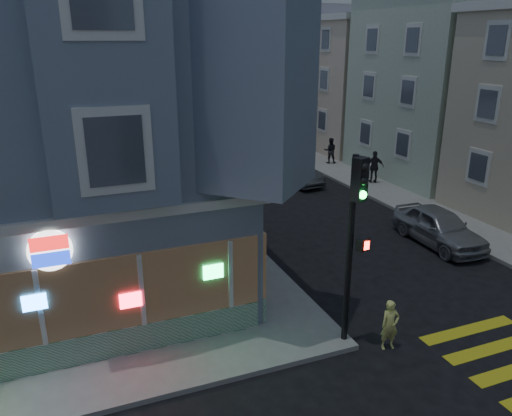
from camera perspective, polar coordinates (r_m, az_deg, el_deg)
sidewalk_ne at (r=41.61m, az=19.21°, el=6.78°), size 24.00×42.00×0.15m
row_house_b at (r=33.43m, az=23.38°, el=12.83°), size 12.00×8.60×10.50m
row_house_c at (r=40.38m, az=14.15°, el=13.49°), size 12.00×8.60×9.00m
row_house_d at (r=47.92m, az=7.80°, el=15.54°), size 12.00×8.60×10.50m
utility_pole at (r=35.64m, az=4.98°, el=13.57°), size 2.20×0.30×9.00m
street_tree_near at (r=41.23m, az=1.38°, el=13.14°), size 3.00×3.00×5.30m
street_tree_far at (r=48.66m, az=-2.42°, el=14.01°), size 3.00×3.00×5.30m
running_child at (r=14.29m, az=15.06°, el=-12.79°), size 0.56×0.41×1.42m
pedestrian_a at (r=33.54m, az=8.48°, el=6.51°), size 1.01×0.92×1.68m
pedestrian_b at (r=29.36m, az=13.39°, el=4.59°), size 1.16×0.77×1.83m
parked_car_a at (r=21.66m, az=20.17°, el=-2.02°), size 1.95×4.51×1.52m
parked_car_b at (r=29.07m, az=4.50°, el=4.12°), size 1.99×4.27×1.36m
parked_car_c at (r=35.71m, az=2.91°, el=6.87°), size 2.37×4.60×1.28m
parked_car_d at (r=39.69m, az=-3.03°, el=8.09°), size 2.65×4.86×1.29m
traffic_signal at (r=12.86m, az=11.28°, el=-1.44°), size 0.66×0.58×5.21m
fire_hydrant at (r=30.40m, az=12.85°, el=4.22°), size 0.50×0.29×0.87m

